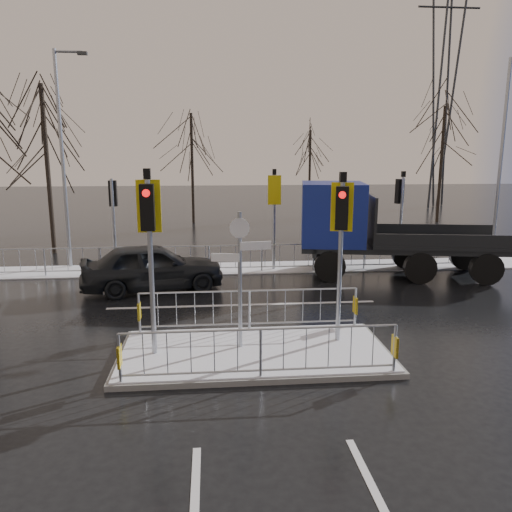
{
  "coord_description": "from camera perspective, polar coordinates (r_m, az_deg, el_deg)",
  "views": [
    {
      "loc": [
        -0.93,
        -10.47,
        4.46
      ],
      "look_at": [
        0.25,
        2.31,
        1.8
      ],
      "focal_mm": 35.0,
      "sensor_mm": 36.0,
      "label": 1
    }
  ],
  "objects": [
    {
      "name": "tree_near_b",
      "position": [
        24.04,
        -22.97,
        12.44
      ],
      "size": [
        4.0,
        4.0,
        7.55
      ],
      "color": "black",
      "rests_on": "ground"
    },
    {
      "name": "tree_far_c",
      "position": [
        34.84,
        20.56,
        12.11
      ],
      "size": [
        4.0,
        4.0,
        7.55
      ],
      "color": "black",
      "rests_on": "ground"
    },
    {
      "name": "ground",
      "position": [
        11.41,
        -0.2,
        -11.29
      ],
      "size": [
        120.0,
        120.0,
        0.0
      ],
      "primitive_type": "plane",
      "color": "black",
      "rests_on": "ground"
    },
    {
      "name": "far_kerb_fixtures",
      "position": [
        18.91,
        -1.49,
        1.22
      ],
      "size": [
        18.0,
        0.65,
        3.83
      ],
      "color": "#969BA3",
      "rests_on": "ground"
    },
    {
      "name": "pylon_wires",
      "position": [
        44.7,
        19.41,
        19.54
      ],
      "size": [
        70.0,
        2.38,
        19.97
      ],
      "color": "#2D3033",
      "rests_on": "ground"
    },
    {
      "name": "tree_far_b",
      "position": [
        35.16,
        6.19,
        11.19
      ],
      "size": [
        3.25,
        3.25,
        6.14
      ],
      "color": "black",
      "rests_on": "ground"
    },
    {
      "name": "car_far_lane",
      "position": [
        16.76,
        -11.74,
        -1.21
      ],
      "size": [
        4.9,
        2.82,
        1.57
      ],
      "primitive_type": "imported",
      "rotation": [
        0.0,
        0.0,
        1.79
      ],
      "color": "black",
      "rests_on": "ground"
    },
    {
      "name": "flatbed_truck",
      "position": [
        18.76,
        11.86,
        3.33
      ],
      "size": [
        7.68,
        3.9,
        3.4
      ],
      "color": "black",
      "rests_on": "ground"
    },
    {
      "name": "snow_verge",
      "position": [
        19.6,
        -2.44,
        -1.4
      ],
      "size": [
        30.0,
        2.0,
        0.04
      ],
      "primitive_type": "cube",
      "color": "white",
      "rests_on": "ground"
    },
    {
      "name": "traffic_island",
      "position": [
        11.28,
        -0.26,
        -9.44
      ],
      "size": [
        6.0,
        3.04,
        4.15
      ],
      "color": "#62625E",
      "rests_on": "ground"
    },
    {
      "name": "tree_far_a",
      "position": [
        32.49,
        -7.35,
        12.26
      ],
      "size": [
        3.75,
        3.75,
        7.08
      ],
      "color": "black",
      "rests_on": "ground"
    },
    {
      "name": "street_lamp_left",
      "position": [
        20.71,
        -21.1,
        11.03
      ],
      "size": [
        1.25,
        0.18,
        8.2
      ],
      "color": "#969BA3",
      "rests_on": "ground"
    },
    {
      "name": "lane_markings",
      "position": [
        11.11,
        -0.04,
        -11.94
      ],
      "size": [
        8.0,
        11.38,
        0.01
      ],
      "color": "silver",
      "rests_on": "ground"
    },
    {
      "name": "street_lamp_right",
      "position": [
        22.18,
        26.4,
        10.34
      ],
      "size": [
        1.25,
        0.18,
        8.0
      ],
      "color": "#969BA3",
      "rests_on": "ground"
    }
  ]
}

